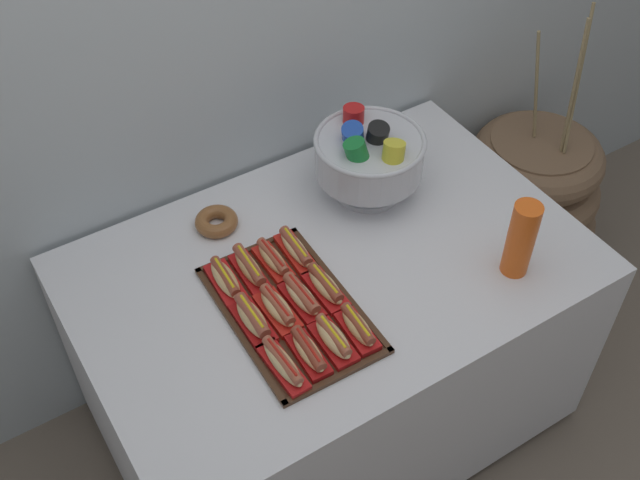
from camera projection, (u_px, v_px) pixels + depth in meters
ground_plane at (329, 411)px, 2.82m from camera, size 10.00×10.00×0.00m
back_wall at (229, 22)px, 2.21m from camera, size 6.00×0.10×2.60m
buffet_table at (330, 342)px, 2.52m from camera, size 1.47×0.97×0.79m
floor_vase at (526, 204)px, 3.14m from camera, size 0.58×0.58×1.19m
serving_tray at (290, 310)px, 2.12m from camera, size 0.34×0.53×0.01m
hot_dog_0 at (283, 364)px, 1.96m from camera, size 0.06×0.18×0.06m
hot_dog_1 at (308, 352)px, 1.99m from camera, size 0.07×0.16×0.06m
hot_dog_2 at (333, 339)px, 2.02m from camera, size 0.07×0.16×0.06m
hot_dog_3 at (358, 327)px, 2.04m from camera, size 0.07×0.16×0.06m
hot_dog_4 at (253, 319)px, 2.06m from camera, size 0.07×0.17×0.06m
hot_dog_5 at (278, 308)px, 2.09m from camera, size 0.07×0.16×0.06m
hot_dog_6 at (302, 297)px, 2.12m from camera, size 0.07×0.16×0.06m
hot_dog_7 at (325, 286)px, 2.14m from camera, size 0.07×0.17×0.06m
hot_dog_8 at (225, 280)px, 2.16m from camera, size 0.08×0.17×0.06m
hot_dog_9 at (249, 268)px, 2.19m from camera, size 0.07×0.17×0.06m
hot_dog_10 at (273, 260)px, 2.22m from camera, size 0.06×0.16×0.06m
hot_dog_11 at (296, 249)px, 2.24m from camera, size 0.07×0.18×0.06m
punch_bowl at (369, 155)px, 2.36m from camera, size 0.34×0.34×0.26m
cup_stack at (521, 239)px, 2.15m from camera, size 0.08×0.08×0.25m
donut at (217, 221)px, 2.34m from camera, size 0.13×0.13×0.04m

